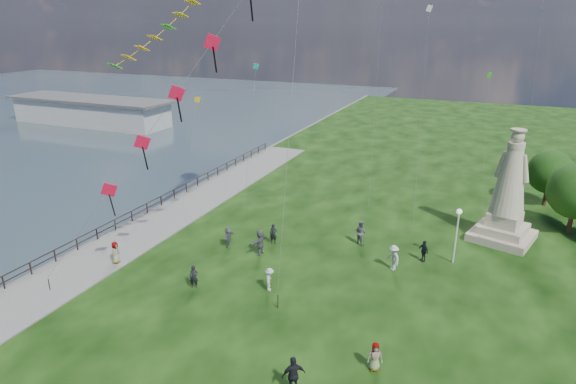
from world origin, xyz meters
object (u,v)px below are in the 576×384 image
at_px(person_0, 194,277).
at_px(person_8, 393,258).
at_px(pier_pavilion, 91,111).
at_px(person_4, 375,357).
at_px(person_10, 116,254).
at_px(person_9, 424,251).
at_px(person_7, 361,232).
at_px(statue, 507,200).
at_px(person_2, 270,279).
at_px(person_11, 260,242).
at_px(person_5, 228,237).
at_px(person_6, 273,234).
at_px(person_3, 294,375).
at_px(lamppost, 458,224).

height_order(person_0, person_8, person_8).
distance_m(pier_pavilion, person_4, 72.49).
bearing_deg(person_10, person_0, -106.45).
distance_m(person_0, person_9, 16.03).
bearing_deg(person_7, person_10, 64.28).
distance_m(statue, person_2, 19.60).
bearing_deg(person_4, person_9, 65.09).
bearing_deg(person_11, person_10, -48.42).
relative_size(person_4, person_7, 0.82).
height_order(person_8, person_9, person_8).
bearing_deg(pier_pavilion, person_11, -34.36).
height_order(person_4, person_5, person_5).
bearing_deg(person_6, person_7, 13.73).
height_order(person_4, person_6, person_6).
bearing_deg(person_11, person_0, -6.88).
xyz_separation_m(person_2, person_5, (-5.60, 4.54, 0.00)).
relative_size(person_2, person_9, 0.96).
relative_size(person_0, person_7, 0.84).
height_order(person_5, person_10, person_10).
xyz_separation_m(statue, person_7, (-9.96, -5.14, -2.37)).
xyz_separation_m(person_0, person_9, (12.88, 9.54, 0.01)).
distance_m(person_5, person_6, 3.42).
bearing_deg(person_7, person_3, 125.07).
bearing_deg(person_4, person_0, 143.45).
xyz_separation_m(pier_pavilion, person_5, (45.57, -32.81, -1.07)).
xyz_separation_m(person_0, person_11, (1.74, 5.93, 0.17)).
height_order(pier_pavilion, person_9, pier_pavilion).
bearing_deg(statue, person_10, -132.84).
xyz_separation_m(statue, lamppost, (-3.10, -5.61, -0.35)).
bearing_deg(person_3, lamppost, -148.45).
bearing_deg(pier_pavilion, person_6, -32.64).
height_order(person_5, person_11, person_11).
distance_m(person_8, person_11, 9.54).
height_order(statue, person_3, statue).
height_order(statue, person_8, statue).
relative_size(lamppost, person_6, 2.56).
relative_size(pier_pavilion, person_10, 18.85).
xyz_separation_m(person_7, person_9, (4.85, -0.99, -0.14)).
bearing_deg(person_5, person_8, -86.32).
distance_m(person_3, person_6, 15.81).
bearing_deg(person_8, person_11, -125.76).
xyz_separation_m(pier_pavilion, person_3, (56.01, -45.00, -0.87)).
relative_size(person_3, person_10, 1.21).
distance_m(statue, lamppost, 6.42).
distance_m(pier_pavilion, person_8, 65.88).
relative_size(person_0, person_11, 0.82).
bearing_deg(person_6, person_4, -55.43).
bearing_deg(person_3, person_9, -142.20).
bearing_deg(person_8, person_0, -101.12).
distance_m(lamppost, person_10, 23.82).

